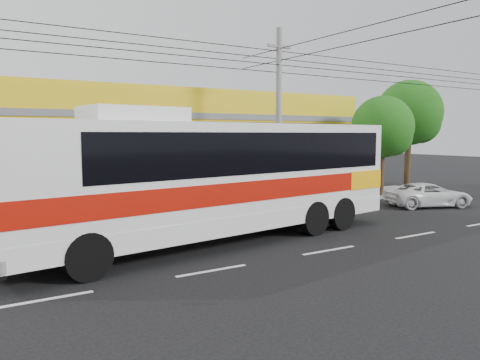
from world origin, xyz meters
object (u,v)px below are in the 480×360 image
object	(u,v)px
coach_bus	(222,172)
utility_pole	(279,61)
motorbike_red	(70,204)
tree_near	(385,129)
white_car	(428,195)
tree_far	(411,115)

from	to	relation	value
coach_bus	utility_pole	size ratio (longest dim) A/B	0.41
motorbike_red	tree_near	size ratio (longest dim) A/B	0.34
motorbike_red	coach_bus	bearing A→B (deg)	-165.06
white_car	utility_pole	bearing A→B (deg)	87.78
white_car	tree_near	size ratio (longest dim) A/B	0.74
tree_near	tree_far	world-z (taller)	tree_far
tree_near	motorbike_red	bearing A→B (deg)	172.42
tree_far	utility_pole	bearing A→B (deg)	-166.67
utility_pole	tree_near	world-z (taller)	utility_pole
utility_pole	tree_far	bearing A→B (deg)	13.33
motorbike_red	tree_near	distance (m)	16.51
motorbike_red	tree_far	distance (m)	21.82
coach_bus	tree_far	bearing A→B (deg)	13.54
coach_bus	tree_near	xyz separation A→B (m)	(12.67, 4.47, 1.49)
coach_bus	motorbike_red	distance (m)	7.61
motorbike_red	white_car	size ratio (longest dim) A/B	0.46
white_car	tree_near	xyz separation A→B (m)	(0.63, 3.35, 3.19)
white_car	tree_near	bearing A→B (deg)	9.42
coach_bus	utility_pole	bearing A→B (deg)	29.81
coach_bus	tree_near	distance (m)	13.52
motorbike_red	white_car	world-z (taller)	white_car
motorbike_red	utility_pole	world-z (taller)	utility_pole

